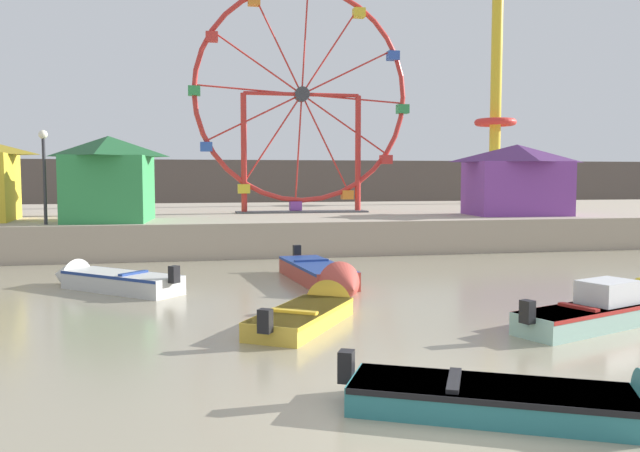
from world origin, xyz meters
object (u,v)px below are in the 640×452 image
object	(u,v)px
mooring_buoy_orange	(640,286)
motorboat_faded_red	(325,276)
motorboat_teal_painted	(557,404)
motorboat_seafoam	(614,309)
ferris_wheel_red_frame	(302,99)
motorboat_mustard_yellow	(315,310)
carnival_booth_green_kiosk	(109,177)
promenade_lamp_near	(44,162)
drop_tower_yellow_tower	(496,111)
carnival_booth_purple_stall	(517,178)
motorboat_pale_grey	(104,279)

from	to	relation	value
mooring_buoy_orange	motorboat_faded_red	bearing A→B (deg)	160.32
motorboat_teal_painted	motorboat_faded_red	bearing A→B (deg)	120.27
motorboat_seafoam	motorboat_faded_red	world-z (taller)	motorboat_seafoam
motorboat_faded_red	ferris_wheel_red_frame	xyz separation A→B (m)	(1.59, 13.14, 6.53)
motorboat_seafoam	motorboat_teal_painted	bearing A→B (deg)	-152.84
motorboat_seafoam	motorboat_mustard_yellow	size ratio (longest dim) A/B	1.22
motorboat_seafoam	carnival_booth_green_kiosk	world-z (taller)	carnival_booth_green_kiosk
carnival_booth_green_kiosk	promenade_lamp_near	world-z (taller)	promenade_lamp_near
drop_tower_yellow_tower	promenade_lamp_near	bearing A→B (deg)	-150.77
motorboat_faded_red	motorboat_teal_painted	bearing A→B (deg)	-1.60
motorboat_mustard_yellow	promenade_lamp_near	world-z (taller)	promenade_lamp_near
drop_tower_yellow_tower	carnival_booth_green_kiosk	distance (m)	25.89
motorboat_teal_painted	mooring_buoy_orange	xyz separation A→B (m)	(7.16, 7.73, 0.00)
drop_tower_yellow_tower	motorboat_faded_red	bearing A→B (deg)	-126.48
motorboat_mustard_yellow	mooring_buoy_orange	distance (m)	9.18
ferris_wheel_red_frame	carnival_booth_purple_stall	bearing A→B (deg)	-22.20
carnival_booth_green_kiosk	carnival_booth_purple_stall	xyz separation A→B (m)	(17.70, 0.69, -0.07)
motorboat_teal_painted	carnival_booth_purple_stall	distance (m)	22.49
carnival_booth_purple_stall	mooring_buoy_orange	distance (m)	12.85
drop_tower_yellow_tower	carnival_booth_green_kiosk	size ratio (longest dim) A/B	3.59
motorboat_teal_painted	drop_tower_yellow_tower	xyz separation A→B (m)	(14.71, 31.59, 7.05)
carnival_booth_green_kiosk	mooring_buoy_orange	bearing A→B (deg)	-33.72
motorboat_pale_grey	promenade_lamp_near	xyz separation A→B (m)	(-2.81, 6.58, 3.37)
motorboat_teal_painted	motorboat_pale_grey	distance (m)	13.28
motorboat_teal_painted	motorboat_seafoam	bearing A→B (deg)	74.19
carnival_booth_green_kiosk	motorboat_seafoam	bearing A→B (deg)	-46.53
carnival_booth_purple_stall	motorboat_faded_red	bearing A→B (deg)	-134.97
motorboat_faded_red	carnival_booth_purple_stall	distance (m)	14.59
motorboat_teal_painted	mooring_buoy_orange	size ratio (longest dim) A/B	10.56
motorboat_pale_grey	motorboat_faded_red	world-z (taller)	motorboat_faded_red
ferris_wheel_red_frame	motorboat_faded_red	bearing A→B (deg)	-96.91
ferris_wheel_red_frame	mooring_buoy_orange	bearing A→B (deg)	-68.23
motorboat_faded_red	promenade_lamp_near	world-z (taller)	promenade_lamp_near
motorboat_mustard_yellow	motorboat_faded_red	bearing A→B (deg)	17.92
motorboat_teal_painted	promenade_lamp_near	xyz separation A→B (m)	(-9.77, 17.89, 3.42)
motorboat_mustard_yellow	motorboat_teal_painted	bearing A→B (deg)	-130.59
drop_tower_yellow_tower	promenade_lamp_near	distance (m)	28.28
motorboat_pale_grey	mooring_buoy_orange	distance (m)	14.56
motorboat_teal_painted	carnival_booth_green_kiosk	xyz separation A→B (m)	(-7.66, 19.24, 2.87)
ferris_wheel_red_frame	carnival_booth_purple_stall	size ratio (longest dim) A/B	2.25
motorboat_seafoam	motorboat_mustard_yellow	bearing A→B (deg)	143.90
motorboat_pale_grey	carnival_booth_green_kiosk	xyz separation A→B (m)	(-0.71, 7.93, 2.81)
drop_tower_yellow_tower	carnival_booth_purple_stall	world-z (taller)	drop_tower_yellow_tower
motorboat_faded_red	carnival_booth_purple_stall	bearing A→B (deg)	124.69
motorboat_pale_grey	carnival_booth_purple_stall	bearing A→B (deg)	-111.04
motorboat_mustard_yellow	motorboat_faded_red	world-z (taller)	motorboat_faded_red
motorboat_mustard_yellow	carnival_booth_purple_stall	size ratio (longest dim) A/B	0.84
ferris_wheel_red_frame	drop_tower_yellow_tower	bearing A→B (deg)	29.45
motorboat_teal_painted	carnival_booth_green_kiosk	bearing A→B (deg)	137.54
motorboat_faded_red	mooring_buoy_orange	distance (m)	8.47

